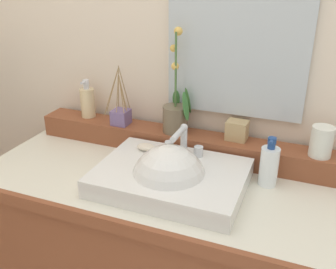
# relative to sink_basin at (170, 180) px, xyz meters

# --- Properties ---
(wall_back) EXTENTS (2.91, 0.20, 2.58)m
(wall_back) POSITION_rel_sink_basin_xyz_m (-0.03, 0.43, 0.43)
(wall_back) COLOR beige
(wall_back) RESTS_ON ground
(back_ledge) EXTENTS (1.24, 0.11, 0.09)m
(back_ledge) POSITION_rel_sink_basin_xyz_m (-0.03, 0.25, 0.01)
(back_ledge) COLOR brown
(back_ledge) RESTS_ON vanity_cabinet
(sink_basin) EXTENTS (0.48, 0.36, 0.27)m
(sink_basin) POSITION_rel_sink_basin_xyz_m (0.00, 0.00, 0.00)
(sink_basin) COLOR white
(sink_basin) RESTS_ON vanity_cabinet
(soap_bar) EXTENTS (0.07, 0.04, 0.02)m
(soap_bar) POSITION_rel_sink_basin_xyz_m (-0.13, 0.11, 0.05)
(soap_bar) COLOR beige
(soap_bar) RESTS_ON sink_basin
(potted_plant) EXTENTS (0.12, 0.11, 0.39)m
(potted_plant) POSITION_rel_sink_basin_xyz_m (-0.08, 0.26, 0.13)
(potted_plant) COLOR brown
(potted_plant) RESTS_ON back_ledge
(soap_dispenser) EXTENTS (0.06, 0.06, 0.16)m
(soap_dispenser) POSITION_rel_sink_basin_xyz_m (-0.47, 0.27, 0.12)
(soap_dispenser) COLOR beige
(soap_dispenser) RESTS_ON back_ledge
(tumbler_cup) EXTENTS (0.07, 0.07, 0.11)m
(tumbler_cup) POSITION_rel_sink_basin_xyz_m (0.45, 0.24, 0.11)
(tumbler_cup) COLOR white
(tumbler_cup) RESTS_ON back_ledge
(reed_diffuser) EXTENTS (0.09, 0.12, 0.24)m
(reed_diffuser) POSITION_rel_sink_basin_xyz_m (-0.31, 0.24, 0.09)
(reed_diffuser) COLOR slate
(reed_diffuser) RESTS_ON back_ledge
(trinket_box) EXTENTS (0.08, 0.06, 0.07)m
(trinket_box) POSITION_rel_sink_basin_xyz_m (0.16, 0.27, 0.09)
(trinket_box) COLOR tan
(trinket_box) RESTS_ON back_ledge
(lotion_bottle) EXTENTS (0.06, 0.06, 0.17)m
(lotion_bottle) POSITION_rel_sink_basin_xyz_m (0.30, 0.14, 0.04)
(lotion_bottle) COLOR white
(lotion_bottle) RESTS_ON vanity_cabinet
(mirror) EXTENTS (0.50, 0.02, 0.55)m
(mirror) POSITION_rel_sink_basin_xyz_m (0.12, 0.32, 0.41)
(mirror) COLOR silver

